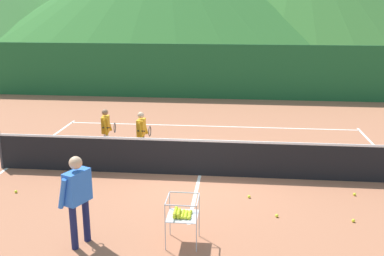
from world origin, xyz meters
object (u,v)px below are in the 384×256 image
(tennis_net, at_px, (200,157))
(tennis_ball_7, at_px, (16,192))
(student_0, at_px, (106,127))
(tennis_ball_2, at_px, (277,216))
(ball_cart, at_px, (182,214))
(tennis_ball_1, at_px, (249,197))
(student_1, at_px, (142,131))
(tennis_ball_4, at_px, (353,221))
(instructor, at_px, (78,193))
(tennis_ball_0, at_px, (354,194))

(tennis_net, relative_size, tennis_ball_7, 158.98)
(student_0, distance_m, tennis_ball_2, 5.92)
(ball_cart, height_order, tennis_ball_2, ball_cart)
(tennis_ball_1, bearing_deg, tennis_net, 134.51)
(tennis_net, height_order, ball_cart, tennis_net)
(student_1, bearing_deg, student_0, 169.11)
(student_0, bearing_deg, tennis_ball_1, -33.06)
(student_1, relative_size, tennis_ball_7, 20.00)
(tennis_net, xyz_separation_m, ball_cart, (-0.05, -3.39, 0.09))
(tennis_net, height_order, tennis_ball_1, tennis_net)
(ball_cart, relative_size, tennis_ball_4, 13.22)
(instructor, bearing_deg, student_0, 100.94)
(tennis_ball_2, bearing_deg, student_0, 142.55)
(student_0, distance_m, tennis_ball_1, 4.96)
(instructor, bearing_deg, tennis_net, 62.41)
(student_1, bearing_deg, tennis_net, -34.16)
(student_1, xyz_separation_m, tennis_ball_1, (3.01, -2.46, -0.78))
(tennis_ball_1, height_order, tennis_ball_2, same)
(tennis_ball_1, distance_m, tennis_ball_4, 2.30)
(tennis_ball_0, bearing_deg, tennis_ball_2, -145.90)
(ball_cart, bearing_deg, student_0, 120.43)
(instructor, distance_m, tennis_ball_4, 5.50)
(tennis_net, bearing_deg, tennis_ball_1, -45.49)
(student_0, bearing_deg, tennis_ball_0, -19.35)
(tennis_net, bearing_deg, ball_cart, -90.78)
(student_1, relative_size, tennis_ball_4, 20.00)
(student_1, relative_size, ball_cart, 1.51)
(tennis_net, height_order, tennis_ball_7, tennis_net)
(instructor, xyz_separation_m, tennis_ball_1, (3.13, 2.36, -1.00))
(tennis_net, bearing_deg, tennis_ball_4, -33.73)
(instructor, bearing_deg, tennis_ball_4, 14.96)
(tennis_ball_0, bearing_deg, ball_cart, -146.11)
(tennis_net, distance_m, instructor, 4.12)
(student_0, relative_size, ball_cart, 1.52)
(tennis_ball_1, bearing_deg, student_1, 140.70)
(instructor, relative_size, student_0, 1.26)
(tennis_ball_7, bearing_deg, student_1, 48.20)
(ball_cart, bearing_deg, tennis_ball_4, 19.02)
(student_1, xyz_separation_m, tennis_ball_0, (5.44, -2.09, -0.78))
(instructor, relative_size, student_1, 1.26)
(tennis_ball_1, relative_size, tennis_ball_7, 1.00)
(tennis_ball_4, bearing_deg, tennis_ball_1, 155.32)
(tennis_ball_0, xyz_separation_m, tennis_ball_4, (-0.35, -1.34, 0.00))
(ball_cart, height_order, tennis_ball_1, ball_cart)
(tennis_ball_0, xyz_separation_m, tennis_ball_2, (-1.88, -1.27, 0.00))
(tennis_ball_1, relative_size, tennis_ball_4, 1.00)
(instructor, height_order, student_1, instructor)
(tennis_ball_4, relative_size, tennis_ball_7, 1.00)
(student_0, bearing_deg, tennis_ball_7, -114.57)
(tennis_ball_1, bearing_deg, tennis_ball_7, -177.12)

